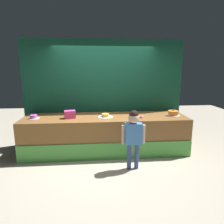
% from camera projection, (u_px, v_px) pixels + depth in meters
% --- Properties ---
extents(ground_plane, '(12.00, 12.00, 0.00)m').
position_uv_depth(ground_plane, '(107.00, 160.00, 4.37)').
color(ground_plane, '#BCB29E').
extents(stage_platform, '(3.81, 1.02, 0.86)m').
position_uv_depth(stage_platform, '(105.00, 134.00, 4.76)').
color(stage_platform, brown).
rests_on(stage_platform, ground_plane).
extents(curtain_backdrop, '(4.06, 0.08, 2.67)m').
position_uv_depth(curtain_backdrop, '(104.00, 93.00, 5.15)').
color(curtain_backdrop, '#144C38').
rests_on(curtain_backdrop, ground_plane).
extents(child_figure, '(0.46, 0.21, 1.19)m').
position_uv_depth(child_figure, '(133.00, 132.00, 3.82)').
color(child_figure, '#3F4C8C').
rests_on(child_figure, ground_plane).
extents(pink_box, '(0.27, 0.21, 0.17)m').
position_uv_depth(pink_box, '(70.00, 114.00, 4.50)').
color(pink_box, '#F24297').
rests_on(pink_box, stage_platform).
extents(donut, '(0.14, 0.14, 0.04)m').
position_uv_depth(donut, '(141.00, 117.00, 4.57)').
color(donut, pink).
rests_on(donut, stage_platform).
extents(cake_left, '(0.26, 0.26, 0.11)m').
position_uv_depth(cake_left, '(34.00, 117.00, 4.46)').
color(cake_left, white).
rests_on(cake_left, stage_platform).
extents(cake_center, '(0.36, 0.36, 0.12)m').
position_uv_depth(cake_center, '(105.00, 116.00, 4.60)').
color(cake_center, white).
rests_on(cake_center, stage_platform).
extents(cake_right, '(0.34, 0.34, 0.16)m').
position_uv_depth(cake_right, '(173.00, 113.00, 4.74)').
color(cake_right, white).
rests_on(cake_right, stage_platform).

